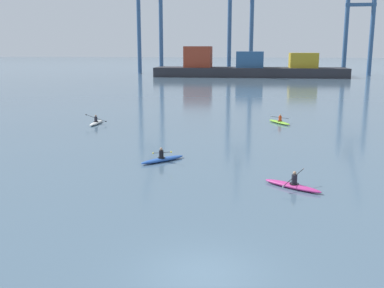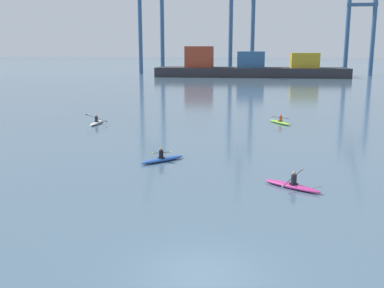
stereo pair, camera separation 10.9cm
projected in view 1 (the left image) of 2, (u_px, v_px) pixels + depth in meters
name	position (u px, v px, depth m)	size (l,w,h in m)	color
ground_plane	(203.00, 274.00, 14.89)	(800.00, 800.00, 0.00)	slate
container_barge	(247.00, 67.00, 120.67)	(50.62, 10.17, 8.03)	#28282D
gantry_crane_west	(149.00, 10.00, 133.83)	(7.97, 16.30, 37.88)	#335684
gantry_crane_west_mid	(241.00, 12.00, 130.87)	(7.63, 15.10, 36.72)	#335684
gantry_crane_east_mid	(361.00, 16.00, 123.46)	(8.14, 20.13, 32.93)	#335684
kayak_lime	(279.00, 122.00, 45.03)	(2.33, 3.19, 0.95)	#7ABC2D
kayak_magenta	(293.00, 185.00, 24.08)	(3.13, 2.45, 0.96)	#C13384
kayak_blue	(162.00, 159.00, 29.81)	(2.75, 2.90, 0.95)	#2856B2
kayak_white	(96.00, 122.00, 44.68)	(2.21, 3.40, 1.01)	silver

